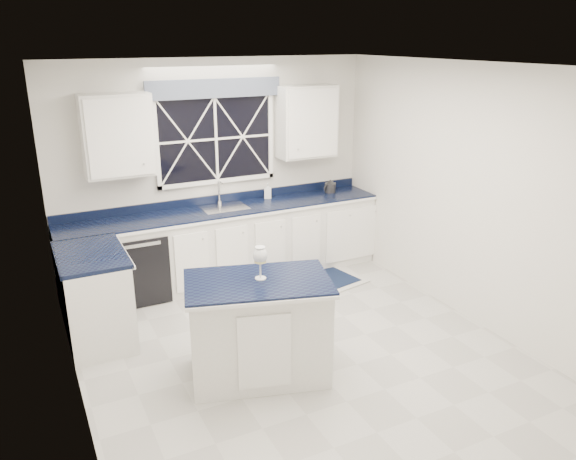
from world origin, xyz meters
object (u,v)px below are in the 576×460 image
kettle (330,186)px  wine_glass (260,257)px  island (259,328)px  soap_bottle (268,191)px  faucet (220,192)px  dishwasher (139,264)px

kettle → wine_glass: 2.95m
island → soap_bottle: (1.15, 2.32, 0.57)m
wine_glass → soap_bottle: 2.55m
faucet → island: 2.45m
soap_bottle → kettle: bearing=-7.6°
kettle → soap_bottle: soap_bottle is taller
island → soap_bottle: bearing=79.4°
faucet → kettle: size_ratio=1.26×
faucet → wine_glass: 2.34m
dishwasher → island: island is taller
faucet → wine_glass: (-0.46, -2.29, 0.04)m
dishwasher → faucet: faucet is taller
kettle → wine_glass: size_ratio=0.81×
faucet → soap_bottle: bearing=0.1°
wine_glass → soap_bottle: bearing=64.1°
faucet → soap_bottle: faucet is taller
faucet → wine_glass: bearing=-101.3°
dishwasher → kettle: (2.62, 0.08, 0.61)m
kettle → soap_bottle: 0.87m
dishwasher → wine_glass: (0.64, -2.10, 0.73)m
dishwasher → wine_glass: wine_glass is taller
kettle → wine_glass: bearing=-151.9°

